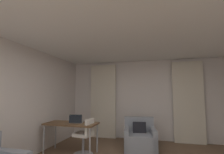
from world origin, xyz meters
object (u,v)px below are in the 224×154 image
armchair (140,139)px  desk (71,125)px  desk_chair (85,139)px  laptop (76,121)px

armchair → desk: armchair is taller
desk_chair → laptop: (-0.26, 0.05, 0.40)m
desk → desk_chair: (0.40, -0.05, -0.29)m
desk_chair → laptop: bearing=168.6°
armchair → desk: 1.87m
desk_chair → laptop: size_ratio=2.42×
desk → armchair: bearing=24.7°
armchair → desk_chair: desk_chair is taller
armchair → desk_chair: (-1.26, -0.81, 0.12)m
armchair → laptop: bearing=-153.4°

